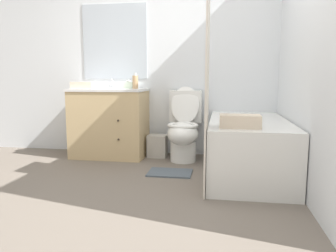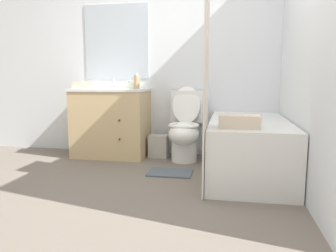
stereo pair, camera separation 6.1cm
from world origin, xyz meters
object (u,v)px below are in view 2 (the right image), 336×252
object	(u,v)px
sink_faucet	(116,85)
bathtub	(248,147)
toilet	(185,128)
soap_dispenser	(137,82)
hand_towel_folded	(84,85)
bath_mat	(170,173)
wastebasket	(159,146)
tissue_box	(130,85)
vanity_cabinet	(111,122)
bath_towel_folded	(239,121)

from	to	relation	value
sink_faucet	bathtub	bearing A→B (deg)	-23.46
toilet	soap_dispenser	bearing A→B (deg)	174.08
sink_faucet	hand_towel_folded	world-z (taller)	sink_faucet
soap_dispenser	bath_mat	bearing A→B (deg)	-50.61
sink_faucet	toilet	xyz separation A→B (m)	(0.93, -0.26, -0.49)
hand_towel_folded	wastebasket	bearing A→B (deg)	11.81
wastebasket	tissue_box	distance (m)	0.83
bathtub	hand_towel_folded	bearing A→B (deg)	168.62
vanity_cabinet	tissue_box	world-z (taller)	tissue_box
soap_dispenser	wastebasket	bearing A→B (deg)	11.47
hand_towel_folded	vanity_cabinet	bearing A→B (deg)	24.51
bath_mat	bathtub	bearing A→B (deg)	8.95
tissue_box	bath_towel_folded	distance (m)	1.73
toilet	bathtub	xyz separation A→B (m)	(0.70, -0.45, -0.10)
sink_faucet	toilet	world-z (taller)	sink_faucet
toilet	wastebasket	bearing A→B (deg)	161.50
hand_towel_folded	bath_towel_folded	world-z (taller)	hand_towel_folded
bathtub	tissue_box	xyz separation A→B (m)	(-1.41, 0.58, 0.60)
sink_faucet	soap_dispenser	world-z (taller)	soap_dispenser
sink_faucet	bath_towel_folded	world-z (taller)	sink_faucet
soap_dispenser	toilet	bearing A→B (deg)	-5.92
tissue_box	bath_mat	distance (m)	1.29
bathtub	bath_towel_folded	xyz separation A→B (m)	(-0.12, -0.54, 0.33)
vanity_cabinet	bath_towel_folded	xyz separation A→B (m)	(1.52, -1.05, 0.18)
sink_faucet	hand_towel_folded	xyz separation A→B (m)	(-0.28, -0.32, 0.01)
vanity_cabinet	bathtub	xyz separation A→B (m)	(1.63, -0.51, -0.15)
wastebasket	soap_dispenser	distance (m)	0.83
bath_towel_folded	bathtub	bearing A→B (deg)	77.83
toilet	bath_towel_folded	size ratio (longest dim) A/B	2.56
toilet	bath_mat	bearing A→B (deg)	-97.24
sink_faucet	toilet	bearing A→B (deg)	-15.41
vanity_cabinet	bath_towel_folded	distance (m)	1.85
toilet	tissue_box	world-z (taller)	tissue_box
vanity_cabinet	wastebasket	bearing A→B (deg)	5.26
wastebasket	tissue_box	size ratio (longest dim) A/B	2.18
bathtub	soap_dispenser	world-z (taller)	soap_dispenser
toilet	wastebasket	distance (m)	0.44
bath_towel_folded	soap_dispenser	bearing A→B (deg)	138.43
tissue_box	toilet	bearing A→B (deg)	-10.23
wastebasket	hand_towel_folded	bearing A→B (deg)	-168.19
vanity_cabinet	toilet	distance (m)	0.93
wastebasket	tissue_box	xyz separation A→B (m)	(-0.36, 0.01, 0.75)
vanity_cabinet	bath_towel_folded	size ratio (longest dim) A/B	2.67
bathtub	wastebasket	xyz separation A→B (m)	(-1.05, 0.57, -0.14)
soap_dispenser	bath_towel_folded	size ratio (longest dim) A/B	0.55
wastebasket	hand_towel_folded	distance (m)	1.16
toilet	tissue_box	distance (m)	0.87
sink_faucet	hand_towel_folded	bearing A→B (deg)	-130.77
soap_dispenser	bath_towel_folded	xyz separation A→B (m)	(1.19, -1.05, -0.32)
sink_faucet	wastebasket	world-z (taller)	sink_faucet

